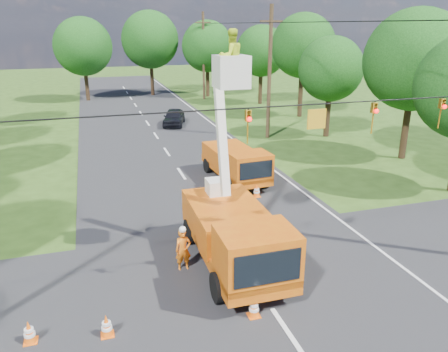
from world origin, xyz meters
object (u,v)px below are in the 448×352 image
object	(u,v)px
traffic_cone_4	(107,326)
tree_far_a	(83,47)
traffic_cone_2	(218,212)
traffic_cone_5	(29,332)
bucket_truck	(235,223)
tree_far_b	(150,40)
pole_right_far	(204,56)
tree_right_e	(261,51)
tree_right_d	(303,46)
pole_right_mid	(270,72)
ground_worker	(183,250)
traffic_cone_8	(254,307)
tree_right_b	(415,60)
tree_right_c	(331,69)
tree_far_c	(207,46)
second_truck	(236,163)
traffic_cone_7	(236,157)
traffic_cone_3	(257,191)
distant_car	(174,117)

from	to	relation	value
traffic_cone_4	tree_far_a	xyz separation A→B (m)	(0.04, 43.61, 5.83)
traffic_cone_2	traffic_cone_5	world-z (taller)	same
bucket_truck	tree_far_b	xyz separation A→B (m)	(3.30, 43.00, 5.04)
pole_right_far	tree_right_e	bearing A→B (deg)	-43.33
traffic_cone_2	tree_far_a	distance (m)	37.68
traffic_cone_5	bucket_truck	bearing A→B (deg)	18.27
traffic_cone_5	tree_far_b	xyz separation A→B (m)	(10.14, 45.26, 6.45)
tree_right_d	tree_far_b	bearing A→B (deg)	123.25
traffic_cone_2	pole_right_mid	size ratio (longest dim) A/B	0.07
traffic_cone_5	ground_worker	bearing A→B (deg)	27.33
ground_worker	traffic_cone_8	bearing A→B (deg)	-66.90
bucket_truck	tree_right_b	xyz separation A→B (m)	(15.30, 10.00, 4.67)
tree_right_e	tree_far_b	size ratio (longest dim) A/B	0.84
tree_right_d	tree_far_a	distance (m)	25.46
tree_right_c	tree_right_e	world-z (taller)	tree_right_e
traffic_cone_2	tree_far_b	distance (m)	39.47
tree_far_a	tree_far_b	xyz separation A→B (m)	(8.00, 2.00, 0.62)
traffic_cone_2	tree_right_e	world-z (taller)	tree_right_e
tree_right_e	traffic_cone_2	bearing A→B (deg)	-115.07
traffic_cone_5	tree_far_c	distance (m)	45.77
second_truck	tree_right_e	xyz separation A→B (m)	(11.04, 24.12, 4.69)
traffic_cone_8	tree_far_b	xyz separation A→B (m)	(3.68, 46.04, 6.45)
second_truck	pole_right_mid	distance (m)	11.49
traffic_cone_7	tree_right_b	world-z (taller)	tree_right_b
tree_far_c	tree_far_a	bearing A→B (deg)	176.05
traffic_cone_2	traffic_cone_7	bearing A→B (deg)	65.93
traffic_cone_7	tree_right_b	bearing A→B (deg)	-11.74
traffic_cone_3	tree_far_b	distance (m)	37.35
bucket_truck	tree_right_d	world-z (taller)	tree_right_d
traffic_cone_5	tree_far_b	bearing A→B (deg)	77.37
tree_right_c	traffic_cone_8	bearing A→B (deg)	-124.71
tree_right_d	tree_far_c	xyz separation A→B (m)	(-5.30, 15.00, -0.62)
tree_right_c	second_truck	bearing A→B (deg)	-142.10
traffic_cone_7	tree_right_b	distance (m)	12.82
traffic_cone_2	traffic_cone_3	xyz separation A→B (m)	(2.69, 2.06, 0.00)
pole_right_far	tree_right_e	size ratio (longest dim) A/B	1.16
traffic_cone_3	tree_far_b	xyz separation A→B (m)	(0.00, 36.79, 6.45)
traffic_cone_2	traffic_cone_3	world-z (taller)	same
pole_right_mid	pole_right_far	bearing A→B (deg)	90.00
tree_right_d	bucket_truck	bearing A→B (deg)	-121.13
traffic_cone_3	second_truck	bearing A→B (deg)	94.97
distant_car	tree_right_c	distance (m)	14.16
traffic_cone_2	traffic_cone_3	bearing A→B (deg)	37.37
traffic_cone_3	traffic_cone_7	bearing A→B (deg)	81.16
traffic_cone_2	pole_right_far	distance (m)	35.15
tree_far_a	pole_right_far	bearing A→B (deg)	-12.53
tree_far_c	tree_right_c	bearing A→B (deg)	-80.86
bucket_truck	tree_right_d	xyz separation A→B (m)	(15.10, 25.00, 4.91)
traffic_cone_8	pole_right_mid	xyz separation A→B (m)	(9.18, 21.04, 4.75)
tree_far_a	tree_far_c	distance (m)	14.53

